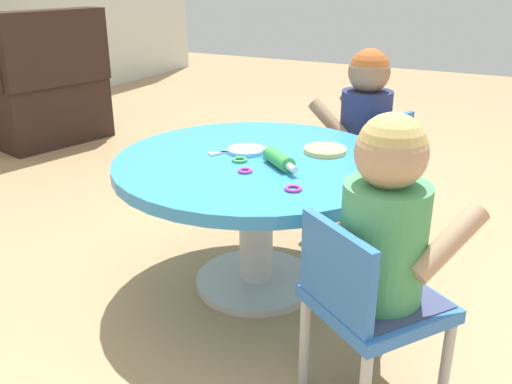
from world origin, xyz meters
TOP-DOWN VIEW (x-y plane):
  - ground_plane at (0.00, 0.00)m, footprint 10.00×10.00m
  - craft_table at (0.00, 0.00)m, footprint 0.96×0.96m
  - child_chair_left at (-0.41, -0.52)m, footprint 0.42×0.42m
  - seated_child_left at (-0.38, -0.54)m, footprint 0.44×0.42m
  - child_chair_right at (0.62, -0.22)m, footprint 0.37×0.37m
  - seated_child_right at (0.64, -0.18)m, footprint 0.36×0.41m
  - armchair_dark at (1.05, 2.15)m, footprint 0.85×0.87m
  - rolling_pin at (-0.04, -0.10)m, footprint 0.16×0.19m
  - craft_scissors at (0.02, 0.10)m, footprint 0.14×0.13m
  - playdough_blob_0 at (0.05, 0.06)m, footprint 0.13×0.13m
  - playdough_blob_1 at (0.17, -0.18)m, footprint 0.15×0.15m
  - cookie_cutter_0 at (-0.21, -0.23)m, footprint 0.05×0.05m
  - cookie_cutter_1 at (-0.14, -0.03)m, footprint 0.05×0.05m
  - cookie_cutter_2 at (-0.05, 0.03)m, footprint 0.05×0.05m

SIDE VIEW (x-z plane):
  - ground_plane at x=0.00m, z-range 0.00..0.00m
  - child_chair_left at x=-0.41m, z-range 0.04..0.57m
  - child_chair_right at x=0.62m, z-range 0.04..0.57m
  - armchair_dark at x=1.05m, z-range -0.12..0.73m
  - craft_table at x=0.00m, z-range 0.14..0.63m
  - craft_scissors at x=0.02m, z-range 0.49..0.50m
  - cookie_cutter_0 at x=-0.21m, z-range 0.49..0.50m
  - cookie_cutter_1 at x=-0.14m, z-range 0.49..0.50m
  - cookie_cutter_2 at x=-0.05m, z-range 0.49..0.50m
  - playdough_blob_0 at x=0.05m, z-range 0.49..0.50m
  - playdough_blob_1 at x=0.17m, z-range 0.49..0.51m
  - rolling_pin at x=-0.04m, z-range 0.49..0.54m
  - seated_child_left at x=-0.38m, z-range 0.28..0.79m
  - seated_child_right at x=0.64m, z-range 0.28..0.79m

